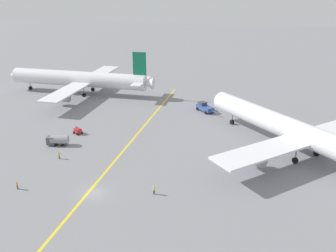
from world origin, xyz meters
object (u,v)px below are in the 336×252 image
at_px(airliner_being_pushed, 298,133).
at_px(gse_fuel_bowser_stubby, 57,140).
at_px(pushback_tug, 205,107).
at_px(gse_gpu_cart_small, 78,131).
at_px(ground_crew_marshaller_foreground, 59,155).
at_px(airliner_at_gate_left, 80,79).
at_px(ground_crew_ramp_agent_by_cones, 17,185).
at_px(ground_crew_wing_walker_right, 154,190).

xyz_separation_m(airliner_being_pushed, gse_fuel_bowser_stubby, (-53.55, -6.32, -3.83)).
relative_size(airliner_being_pushed, pushback_tug, 6.09).
bearing_deg(pushback_tug, gse_gpu_cart_small, -141.16).
relative_size(gse_fuel_bowser_stubby, ground_crew_marshaller_foreground, 3.32).
relative_size(airliner_at_gate_left, ground_crew_ramp_agent_by_cones, 33.83).
relative_size(airliner_being_pushed, ground_crew_ramp_agent_by_cones, 29.07).
xyz_separation_m(airliner_being_pushed, pushback_tug, (-22.68, 24.55, -3.94)).
height_order(airliner_being_pushed, ground_crew_marshaller_foreground, airliner_being_pushed).
relative_size(airliner_being_pushed, ground_crew_wing_walker_right, 26.40).
bearing_deg(pushback_tug, gse_fuel_bowser_stubby, -135.00).
bearing_deg(ground_crew_wing_walker_right, airliner_at_gate_left, 125.27).
distance_m(airliner_being_pushed, ground_crew_marshaller_foreground, 51.62).
bearing_deg(ground_crew_marshaller_foreground, pushback_tug, 53.89).
distance_m(airliner_at_gate_left, airliner_being_pushed, 74.74).
xyz_separation_m(airliner_at_gate_left, ground_crew_marshaller_foreground, (16.55, -47.01, -4.22)).
bearing_deg(ground_crew_marshaller_foreground, gse_gpu_cart_small, 98.71).
height_order(airliner_at_gate_left, ground_crew_wing_walker_right, airliner_at_gate_left).
distance_m(ground_crew_wing_walker_right, ground_crew_ramp_agent_by_cones, 25.12).
relative_size(pushback_tug, ground_crew_marshaller_foreground, 4.81).
bearing_deg(gse_gpu_cart_small, airliner_being_pushed, -1.09).
bearing_deg(gse_gpu_cart_small, ground_crew_wing_walker_right, -42.18).
distance_m(airliner_at_gate_left, gse_gpu_cart_small, 36.57).
height_order(ground_crew_marshaller_foreground, ground_crew_wing_walker_right, ground_crew_wing_walker_right).
relative_size(pushback_tug, ground_crew_wing_walker_right, 4.33).
height_order(pushback_tug, gse_gpu_cart_small, pushback_tug).
bearing_deg(gse_fuel_bowser_stubby, ground_crew_marshaller_foreground, -59.80).
relative_size(gse_gpu_cart_small, ground_crew_marshaller_foreground, 1.69).
bearing_deg(pushback_tug, ground_crew_marshaller_foreground, -126.11).
height_order(ground_crew_wing_walker_right, ground_crew_ramp_agent_by_cones, ground_crew_wing_walker_right).
bearing_deg(ground_crew_ramp_agent_by_cones, pushback_tug, 60.09).
xyz_separation_m(gse_gpu_cart_small, ground_crew_marshaller_foreground, (2.10, -13.68, 0.01)).
relative_size(airliner_at_gate_left, airliner_being_pushed, 1.16).
height_order(airliner_at_gate_left, ground_crew_ramp_agent_by_cones, airliner_at_gate_left).
bearing_deg(airliner_being_pushed, gse_fuel_bowser_stubby, -173.27).
xyz_separation_m(pushback_tug, ground_crew_ramp_agent_by_cones, (-28.76, -50.00, -0.41)).
xyz_separation_m(airliner_being_pushed, ground_crew_marshaller_foreground, (-49.84, -12.69, -4.36)).
relative_size(airliner_at_gate_left, ground_crew_wing_walker_right, 30.73).
bearing_deg(gse_fuel_bowser_stubby, airliner_being_pushed, 6.73).
height_order(airliner_being_pushed, ground_crew_wing_walker_right, airliner_being_pushed).
relative_size(ground_crew_wing_walker_right, ground_crew_ramp_agent_by_cones, 1.10).
bearing_deg(ground_crew_ramp_agent_by_cones, ground_crew_wing_walker_right, 7.87).
bearing_deg(airliner_being_pushed, gse_gpu_cart_small, 178.91).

